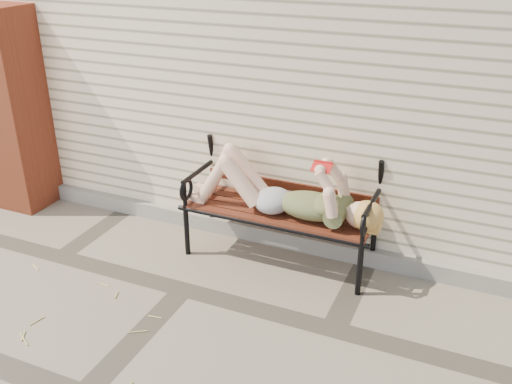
% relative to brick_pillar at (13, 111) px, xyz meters
% --- Properties ---
extents(ground, '(80.00, 80.00, 0.00)m').
position_rel_brick_pillar_xyz_m(ground, '(2.30, -0.75, -1.00)').
color(ground, gray).
rests_on(ground, ground).
extents(house_wall, '(8.00, 4.00, 3.00)m').
position_rel_brick_pillar_xyz_m(house_wall, '(2.30, 2.25, 0.50)').
color(house_wall, '#F3E2BE').
rests_on(house_wall, ground).
extents(foundation_strip, '(8.00, 0.10, 0.15)m').
position_rel_brick_pillar_xyz_m(foundation_strip, '(2.30, 0.22, -0.93)').
color(foundation_strip, gray).
rests_on(foundation_strip, ground).
extents(brick_pillar, '(0.50, 0.50, 2.00)m').
position_rel_brick_pillar_xyz_m(brick_pillar, '(0.00, 0.00, 0.00)').
color(brick_pillar, '#AA4626').
rests_on(brick_pillar, ground).
extents(garden_bench, '(1.75, 0.70, 1.13)m').
position_rel_brick_pillar_xyz_m(garden_bench, '(2.83, 0.09, -0.36)').
color(garden_bench, black).
rests_on(garden_bench, ground).
extents(reading_woman, '(1.65, 0.38, 0.52)m').
position_rel_brick_pillar_xyz_m(reading_woman, '(2.84, -0.05, -0.33)').
color(reading_woman, '#093544').
rests_on(reading_woman, ground).
extents(straw_scatter, '(2.83, 1.72, 0.01)m').
position_rel_brick_pillar_xyz_m(straw_scatter, '(1.31, -1.66, -0.99)').
color(straw_scatter, '#DACC6A').
rests_on(straw_scatter, ground).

